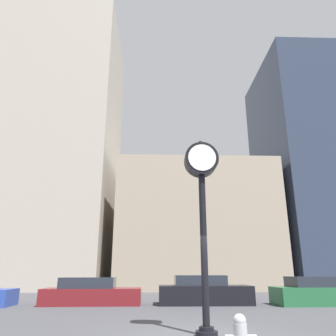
% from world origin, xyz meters
% --- Properties ---
extents(building_tall_tower, '(13.86, 12.00, 28.44)m').
position_xyz_m(building_tall_tower, '(-12.79, 24.00, 14.22)').
color(building_tall_tower, '#ADA393').
rests_on(building_tall_tower, ground_plane).
extents(building_storefront_row, '(14.53, 12.00, 11.37)m').
position_xyz_m(building_storefront_row, '(2.58, 24.00, 5.69)').
color(building_storefront_row, gray).
rests_on(building_storefront_row, ground_plane).
extents(building_glass_modern, '(12.73, 12.00, 24.17)m').
position_xyz_m(building_glass_modern, '(17.01, 24.00, 12.08)').
color(building_glass_modern, '#2D384C').
rests_on(building_glass_modern, ground_plane).
extents(street_clock, '(0.99, 0.57, 5.34)m').
position_xyz_m(street_clock, '(0.16, 0.07, 3.81)').
color(street_clock, black).
rests_on(street_clock, ground_plane).
extents(car_maroon, '(4.80, 1.90, 1.28)m').
position_xyz_m(car_maroon, '(-4.33, 8.22, 0.54)').
color(car_maroon, maroon).
rests_on(car_maroon, ground_plane).
extents(car_black, '(4.57, 1.92, 1.38)m').
position_xyz_m(car_black, '(1.24, 8.27, 0.59)').
color(car_black, black).
rests_on(car_black, ground_plane).
extents(car_green, '(4.72, 2.01, 1.32)m').
position_xyz_m(car_green, '(6.88, 7.71, 0.56)').
color(car_green, '#236038').
rests_on(car_green, ground_plane).
extents(fire_hydrant_near, '(0.63, 0.27, 0.75)m').
position_xyz_m(fire_hydrant_near, '(0.56, -1.92, 0.38)').
color(fire_hydrant_near, '#B7B7BC').
rests_on(fire_hydrant_near, ground_plane).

